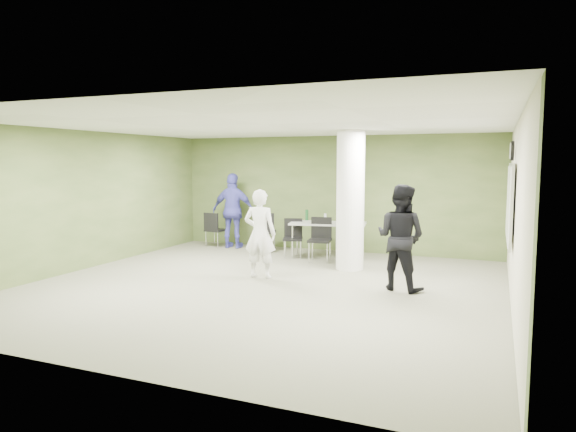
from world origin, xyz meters
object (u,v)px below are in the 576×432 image
at_px(folding_table, 327,225).
at_px(man_blue, 233,211).
at_px(chair_back_left, 214,227).
at_px(man_black, 400,237).
at_px(woman_white, 260,234).

xyz_separation_m(folding_table, man_blue, (-2.60, 0.35, 0.19)).
height_order(chair_back_left, man_blue, man_blue).
bearing_deg(chair_back_left, folding_table, -178.09).
bearing_deg(folding_table, man_black, -59.40).
bearing_deg(man_black, folding_table, -32.11).
distance_m(chair_back_left, man_black, 5.77).
bearing_deg(man_black, man_blue, -13.39).
distance_m(man_black, man_blue, 5.38).
bearing_deg(woman_white, folding_table, -108.46).
bearing_deg(man_blue, man_black, 144.06).
xyz_separation_m(chair_back_left, woman_white, (2.56, -2.67, 0.31)).
xyz_separation_m(folding_table, woman_white, (-0.53, -2.45, 0.08)).
bearing_deg(chair_back_left, man_blue, -159.26).
distance_m(folding_table, man_blue, 2.63).
xyz_separation_m(woman_white, man_blue, (-2.07, 2.80, 0.11)).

